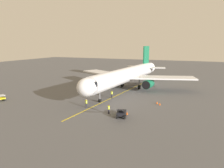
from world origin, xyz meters
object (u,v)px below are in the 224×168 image
object	(u,v)px
ground_crew_marshaller	(86,103)
belt_loader_portside	(121,113)
ground_crew_wing_walker	(112,94)
safety_cone_wing_port	(157,103)
safety_cone_nose_left	(127,113)
safety_cone_nose_right	(160,104)
airplane	(127,75)
ground_crew_loader	(109,109)

from	to	relation	value
ground_crew_marshaller	belt_loader_portside	bearing A→B (deg)	164.55
belt_loader_portside	ground_crew_wing_walker	bearing A→B (deg)	-59.57
ground_crew_marshaller	safety_cone_wing_port	bearing A→B (deg)	-146.49
ground_crew_wing_walker	safety_cone_nose_left	bearing A→B (deg)	126.28
safety_cone_wing_port	safety_cone_nose_right	bearing A→B (deg)	135.60
belt_loader_portside	safety_cone_wing_port	xyz separation A→B (m)	(-4.03, -10.29, -0.44)
ground_crew_wing_walker	airplane	bearing A→B (deg)	-91.68
ground_crew_loader	safety_cone_wing_port	xyz separation A→B (m)	(-6.64, -9.68, -0.61)
ground_crew_marshaller	safety_cone_nose_right	size ratio (longest dim) A/B	3.11
safety_cone_wing_port	safety_cone_nose_left	bearing A→B (deg)	67.94
ground_crew_loader	safety_cone_nose_right	distance (m)	11.63
safety_cone_nose_left	ground_crew_marshaller	bearing A→B (deg)	-4.67
ground_crew_wing_walker	ground_crew_loader	bearing A→B (deg)	110.32
safety_cone_nose_right	belt_loader_portside	bearing A→B (deg)	63.82
ground_crew_wing_walker	safety_cone_nose_left	world-z (taller)	ground_crew_wing_walker
ground_crew_loader	safety_cone_nose_left	size ratio (longest dim) A/B	3.11
safety_cone_nose_right	safety_cone_wing_port	bearing A→B (deg)	-44.40
ground_crew_loader	belt_loader_portside	world-z (taller)	belt_loader_portside
ground_crew_marshaller	ground_crew_wing_walker	distance (m)	8.91
ground_crew_loader	ground_crew_marshaller	bearing A→B (deg)	-16.57
ground_crew_marshaller	belt_loader_portside	xyz separation A→B (m)	(-8.12, 2.24, -0.17)
belt_loader_portside	safety_cone_nose_right	world-z (taller)	belt_loader_portside
safety_cone_nose_left	safety_cone_wing_port	distance (m)	9.44
airplane	ground_crew_loader	world-z (taller)	airplane
airplane	ground_crew_wing_walker	distance (m)	9.96
ground_crew_marshaller	belt_loader_portside	world-z (taller)	belt_loader_portside
ground_crew_wing_walker	belt_loader_portside	bearing A→B (deg)	120.43
ground_crew_loader	safety_cone_nose_left	xyz separation A→B (m)	(-3.09, -0.94, -0.61)
safety_cone_nose_left	safety_cone_nose_right	world-z (taller)	same
ground_crew_wing_walker	safety_cone_wing_port	world-z (taller)	ground_crew_wing_walker
ground_crew_loader	belt_loader_portside	bearing A→B (deg)	166.94
airplane	belt_loader_portside	size ratio (longest dim) A/B	8.53
ground_crew_wing_walker	safety_cone_nose_right	bearing A→B (deg)	172.89
ground_crew_marshaller	belt_loader_portside	size ratio (longest dim) A/B	0.36
airplane	safety_cone_nose_right	xyz separation A→B (m)	(-10.91, 10.86, -3.73)
ground_crew_marshaller	safety_cone_nose_right	distance (m)	14.81
airplane	safety_cone_nose_left	world-z (taller)	airplane
ground_crew_marshaller	safety_cone_nose_right	bearing A→B (deg)	-150.18
safety_cone_wing_port	belt_loader_portside	bearing A→B (deg)	68.63
airplane	safety_cone_wing_port	size ratio (longest dim) A/B	73.37
ground_crew_wing_walker	safety_cone_nose_right	distance (m)	11.29
airplane	safety_cone_wing_port	xyz separation A→B (m)	(-10.21, 10.17, -3.73)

